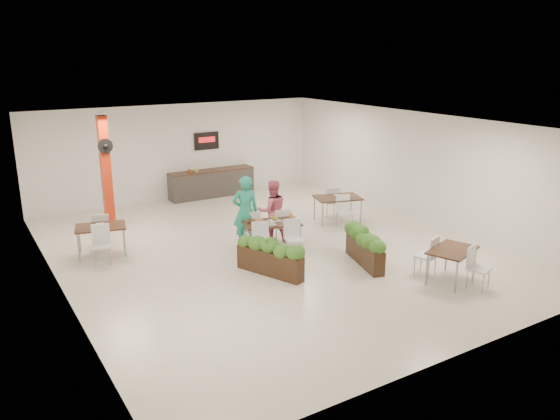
% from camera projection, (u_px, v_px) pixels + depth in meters
% --- Properties ---
extents(ground, '(12.00, 12.00, 0.00)m').
position_uv_depth(ground, '(270.00, 249.00, 13.90)').
color(ground, beige).
rests_on(ground, ground).
extents(room_shell, '(10.10, 12.10, 3.22)m').
position_uv_depth(room_shell, '(269.00, 172.00, 13.34)').
color(room_shell, white).
rests_on(room_shell, ground).
extents(red_column, '(0.40, 0.41, 3.20)m').
position_uv_depth(red_column, '(106.00, 172.00, 15.04)').
color(red_column, '#AB250B').
rests_on(red_column, ground).
extents(service_counter, '(3.00, 0.64, 2.20)m').
position_uv_depth(service_counter, '(212.00, 183.00, 18.89)').
color(service_counter, '#2F2D2A').
rests_on(service_counter, ground).
extents(main_table, '(1.62, 1.90, 0.92)m').
position_uv_depth(main_table, '(272.00, 227.00, 13.62)').
color(main_table, '#331E11').
rests_on(main_table, ground).
extents(diner_man, '(0.78, 0.62, 1.86)m').
position_uv_depth(diner_man, '(245.00, 211.00, 13.88)').
color(diner_man, teal).
rests_on(diner_man, ground).
extents(diner_woman, '(0.94, 0.82, 1.65)m').
position_uv_depth(diner_woman, '(272.00, 211.00, 14.31)').
color(diner_woman, '#E76686').
rests_on(diner_woman, ground).
extents(planter_left, '(0.92, 1.71, 0.94)m').
position_uv_depth(planter_left, '(270.00, 254.00, 12.18)').
color(planter_left, black).
rests_on(planter_left, ground).
extents(planter_right, '(0.79, 1.72, 0.92)m').
position_uv_depth(planter_right, '(365.00, 245.00, 12.79)').
color(planter_right, black).
rests_on(planter_right, ground).
extents(side_table_a, '(1.33, 1.67, 0.92)m').
position_uv_depth(side_table_a, '(101.00, 231.00, 13.34)').
color(side_table_a, '#331E11').
rests_on(side_table_a, ground).
extents(side_table_b, '(1.50, 1.67, 0.92)m').
position_uv_depth(side_table_b, '(338.00, 201.00, 16.01)').
color(side_table_b, '#331E11').
rests_on(side_table_b, ground).
extents(side_table_c, '(1.34, 1.67, 0.92)m').
position_uv_depth(side_table_c, '(452.00, 255.00, 11.76)').
color(side_table_c, '#331E11').
rests_on(side_table_c, ground).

